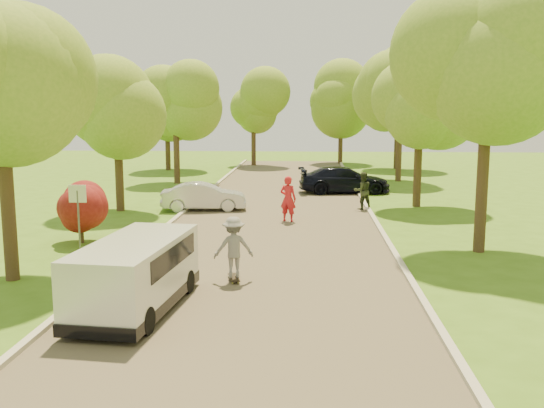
% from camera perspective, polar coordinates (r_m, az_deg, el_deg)
% --- Properties ---
extents(ground, '(100.00, 100.00, 0.00)m').
position_cam_1_polar(ground, '(14.95, -1.89, -8.60)').
color(ground, '#416A19').
rests_on(ground, ground).
extents(road, '(8.00, 60.00, 0.01)m').
position_cam_1_polar(road, '(22.69, -0.03, -2.48)').
color(road, '#4C4438').
rests_on(road, ground).
extents(curb_left, '(0.18, 60.00, 0.12)m').
position_cam_1_polar(curb_left, '(23.27, -10.05, -2.19)').
color(curb_left, '#B2AD9E').
rests_on(curb_left, ground).
extents(curb_right, '(0.18, 60.00, 0.12)m').
position_cam_1_polar(curb_right, '(22.80, 10.19, -2.43)').
color(curb_right, '#B2AD9E').
rests_on(curb_right, ground).
extents(street_sign, '(0.55, 0.06, 2.17)m').
position_cam_1_polar(street_sign, '(19.76, -17.80, -0.04)').
color(street_sign, '#59595E').
rests_on(street_sign, ground).
extents(red_shrub, '(1.70, 1.70, 1.95)m').
position_cam_1_polar(red_shrub, '(21.39, -17.55, -0.63)').
color(red_shrub, '#382619').
rests_on(red_shrub, ground).
extents(tree_l_mida, '(4.71, 4.60, 7.39)m').
position_cam_1_polar(tree_l_mida, '(17.01, -23.66, 10.46)').
color(tree_l_mida, '#382619').
rests_on(tree_l_mida, ground).
extents(tree_l_midb, '(4.30, 4.20, 6.62)m').
position_cam_1_polar(tree_l_midb, '(27.43, -14.05, 8.87)').
color(tree_l_midb, '#382619').
rests_on(tree_l_midb, ground).
extents(tree_l_far, '(4.92, 4.80, 7.79)m').
position_cam_1_polar(tree_l_far, '(37.02, -8.78, 10.36)').
color(tree_l_far, '#382619').
rests_on(tree_l_far, ground).
extents(tree_r_mida, '(5.13, 5.00, 7.95)m').
position_cam_1_polar(tree_r_mida, '(20.04, 20.30, 11.36)').
color(tree_r_mida, '#382619').
rests_on(tree_r_mida, ground).
extents(tree_r_midb, '(4.51, 4.40, 7.01)m').
position_cam_1_polar(tree_r_midb, '(28.68, 14.17, 9.45)').
color(tree_r_midb, '#382619').
rests_on(tree_r_midb, ground).
extents(tree_r_far, '(5.33, 5.20, 8.34)m').
position_cam_1_polar(tree_r_far, '(38.67, 12.39, 10.74)').
color(tree_r_far, '#382619').
rests_on(tree_r_far, ground).
extents(tree_bg_a, '(5.12, 5.00, 7.72)m').
position_cam_1_polar(tree_bg_a, '(45.34, -9.63, 9.88)').
color(tree_bg_a, '#382619').
rests_on(tree_bg_a, ground).
extents(tree_bg_b, '(5.12, 5.00, 7.95)m').
position_cam_1_polar(tree_bg_b, '(46.71, 12.07, 10.05)').
color(tree_bg_b, '#382619').
rests_on(tree_bg_b, ground).
extents(tree_bg_c, '(4.92, 4.80, 7.33)m').
position_cam_1_polar(tree_bg_c, '(48.37, -1.51, 9.59)').
color(tree_bg_c, '#382619').
rests_on(tree_bg_c, ground).
extents(tree_bg_d, '(5.12, 5.00, 7.72)m').
position_cam_1_polar(tree_bg_d, '(50.28, 6.79, 9.84)').
color(tree_bg_d, '#382619').
rests_on(tree_bg_d, ground).
extents(minivan, '(2.12, 4.46, 1.61)m').
position_cam_1_polar(minivan, '(14.03, -12.64, -6.40)').
color(minivan, silver).
rests_on(minivan, ground).
extents(silver_sedan, '(3.91, 1.80, 1.24)m').
position_cam_1_polar(silver_sedan, '(27.21, -6.44, 0.70)').
color(silver_sedan, silver).
rests_on(silver_sedan, ground).
extents(dark_sedan, '(5.05, 2.48, 1.41)m').
position_cam_1_polar(dark_sedan, '(32.82, 6.82, 2.26)').
color(dark_sedan, black).
rests_on(dark_sedan, ground).
extents(longboard, '(0.43, 0.86, 0.10)m').
position_cam_1_polar(longboard, '(16.15, -3.61, -6.93)').
color(longboard, black).
rests_on(longboard, ground).
extents(skateboarder, '(1.16, 0.84, 1.62)m').
position_cam_1_polar(skateboarder, '(15.95, -3.64, -4.08)').
color(skateboarder, gray).
rests_on(skateboarder, longboard).
extents(person_striped, '(0.79, 0.65, 1.85)m').
position_cam_1_polar(person_striped, '(24.27, 1.52, 0.48)').
color(person_striped, red).
rests_on(person_striped, ground).
extents(person_olive, '(0.97, 0.84, 1.69)m').
position_cam_1_polar(person_olive, '(27.50, 8.52, 1.22)').
color(person_olive, '#2B331F').
rests_on(person_olive, ground).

